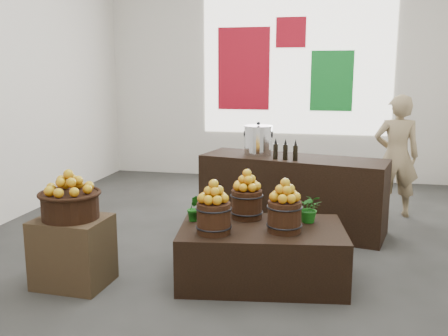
% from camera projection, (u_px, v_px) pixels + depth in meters
% --- Properties ---
extents(ground, '(7.00, 7.00, 0.00)m').
position_uv_depth(ground, '(240.00, 242.00, 5.53)').
color(ground, '#3A3A38').
rests_on(ground, ground).
extents(back_wall, '(6.00, 0.04, 4.00)m').
position_uv_depth(back_wall, '(279.00, 63.00, 8.50)').
color(back_wall, silver).
rests_on(back_wall, ground).
extents(back_opening, '(3.20, 0.02, 2.40)m').
position_uv_depth(back_opening, '(296.00, 63.00, 8.42)').
color(back_opening, white).
rests_on(back_opening, back_wall).
extents(deco_red_left, '(0.90, 0.04, 1.40)m').
position_uv_depth(deco_red_left, '(244.00, 69.00, 8.62)').
color(deco_red_left, '#AA0D1E').
rests_on(deco_red_left, back_wall).
extents(deco_green_right, '(0.70, 0.04, 1.00)m').
position_uv_depth(deco_green_right, '(332.00, 81.00, 8.34)').
color(deco_green_right, '#137F29').
rests_on(deco_green_right, back_wall).
extents(deco_red_upper, '(0.50, 0.04, 0.50)m').
position_uv_depth(deco_red_upper, '(291.00, 32.00, 8.34)').
color(deco_red_upper, '#AA0D1E').
rests_on(deco_red_upper, back_wall).
extents(crate, '(0.63, 0.53, 0.61)m').
position_uv_depth(crate, '(73.00, 251.00, 4.39)').
color(crate, '#493422').
rests_on(crate, ground).
extents(wicker_basket, '(0.49, 0.49, 0.22)m').
position_uv_depth(wicker_basket, '(70.00, 206.00, 4.31)').
color(wicker_basket, black).
rests_on(wicker_basket, crate).
extents(apples_in_basket, '(0.38, 0.38, 0.20)m').
position_uv_depth(apples_in_basket, '(69.00, 182.00, 4.27)').
color(apples_in_basket, '#980604').
rests_on(apples_in_basket, wicker_basket).
extents(display_table, '(1.56, 1.09, 0.50)m').
position_uv_depth(display_table, '(262.00, 254.00, 4.48)').
color(display_table, black).
rests_on(display_table, ground).
extents(apple_bucket_front_left, '(0.29, 0.29, 0.27)m').
position_uv_depth(apple_bucket_front_left, '(214.00, 218.00, 4.24)').
color(apple_bucket_front_left, '#33180E').
rests_on(apple_bucket_front_left, display_table).
extents(apples_in_bucket_front_left, '(0.22, 0.22, 0.19)m').
position_uv_depth(apples_in_bucket_front_left, '(214.00, 192.00, 4.20)').
color(apples_in_bucket_front_left, '#980604').
rests_on(apples_in_bucket_front_left, apple_bucket_front_left).
extents(apple_bucket_front_right, '(0.29, 0.29, 0.27)m').
position_uv_depth(apple_bucket_front_right, '(284.00, 216.00, 4.29)').
color(apple_bucket_front_right, '#33180E').
rests_on(apple_bucket_front_right, display_table).
extents(apples_in_bucket_front_right, '(0.22, 0.22, 0.19)m').
position_uv_depth(apples_in_bucket_front_right, '(285.00, 190.00, 4.24)').
color(apples_in_bucket_front_right, '#980604').
rests_on(apples_in_bucket_front_right, apple_bucket_front_right).
extents(apple_bucket_rear, '(0.29, 0.29, 0.27)m').
position_uv_depth(apple_bucket_rear, '(247.00, 204.00, 4.68)').
color(apple_bucket_rear, '#33180E').
rests_on(apple_bucket_rear, display_table).
extents(apples_in_bucket_rear, '(0.22, 0.22, 0.19)m').
position_uv_depth(apples_in_bucket_rear, '(247.00, 180.00, 4.64)').
color(apples_in_bucket_rear, '#980604').
rests_on(apples_in_bucket_rear, apple_bucket_rear).
extents(herb_garnish_right, '(0.26, 0.23, 0.27)m').
position_uv_depth(herb_garnish_right, '(310.00, 208.00, 4.55)').
color(herb_garnish_right, '#135A12').
rests_on(herb_garnish_right, display_table).
extents(herb_garnish_left, '(0.16, 0.14, 0.25)m').
position_uv_depth(herb_garnish_left, '(194.00, 208.00, 4.58)').
color(herb_garnish_left, '#135A12').
rests_on(herb_garnish_left, display_table).
extents(counter, '(2.24, 1.12, 0.88)m').
position_uv_depth(counter, '(292.00, 194.00, 5.91)').
color(counter, black).
rests_on(counter, ground).
extents(stock_pot_left, '(0.33, 0.33, 0.33)m').
position_uv_depth(stock_pot_left, '(258.00, 141.00, 5.97)').
color(stock_pot_left, silver).
rests_on(stock_pot_left, counter).
extents(oil_cruets, '(0.24, 0.11, 0.24)m').
position_uv_depth(oil_cruets, '(288.00, 149.00, 5.61)').
color(oil_cruets, black).
rests_on(oil_cruets, counter).
extents(shopper, '(0.60, 0.42, 1.58)m').
position_uv_depth(shopper, '(396.00, 156.00, 6.40)').
color(shopper, '#8B7755').
rests_on(shopper, ground).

